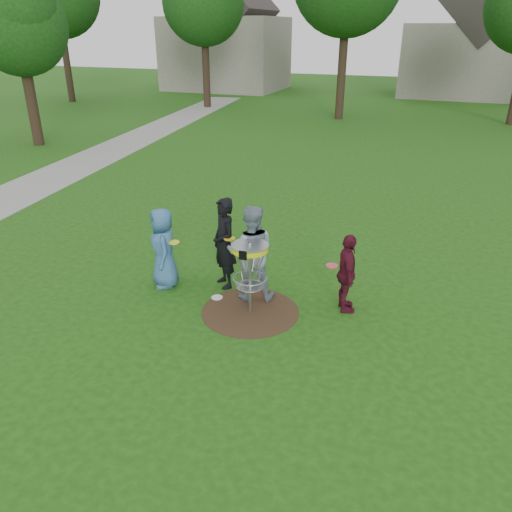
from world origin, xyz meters
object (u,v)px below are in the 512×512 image
(disc_golf_basket, at_px, (250,262))
(player_black, at_px, (224,243))
(player_blue, at_px, (164,248))
(player_maroon, at_px, (347,274))
(player_grey, at_px, (251,253))

(disc_golf_basket, bearing_deg, player_black, 137.09)
(player_blue, distance_m, player_black, 1.20)
(player_black, distance_m, player_maroon, 2.46)
(player_black, bearing_deg, player_blue, -116.00)
(player_black, relative_size, player_maroon, 1.23)
(player_blue, relative_size, disc_golf_basket, 1.18)
(player_grey, xyz_separation_m, disc_golf_basket, (0.19, -0.53, 0.09))
(player_blue, xyz_separation_m, disc_golf_basket, (1.98, -0.39, 0.21))
(player_black, height_order, player_maroon, player_black)
(player_blue, height_order, player_black, player_black)
(player_grey, xyz_separation_m, player_maroon, (1.79, 0.16, -0.19))
(player_blue, bearing_deg, player_black, 74.56)
(player_grey, relative_size, player_maroon, 1.25)
(player_black, bearing_deg, disc_golf_basket, 1.31)
(player_maroon, height_order, disc_golf_basket, player_maroon)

